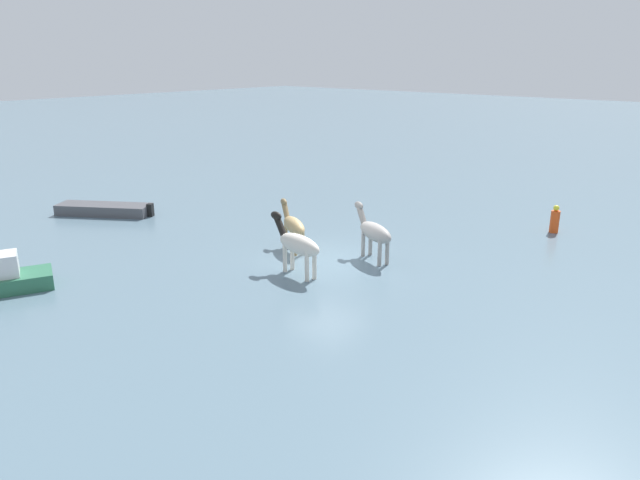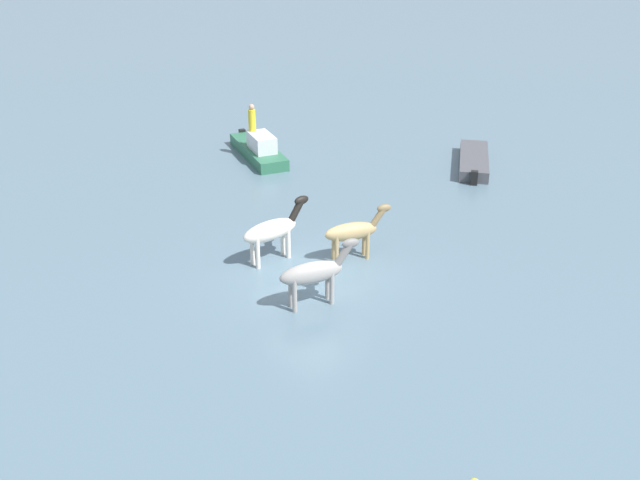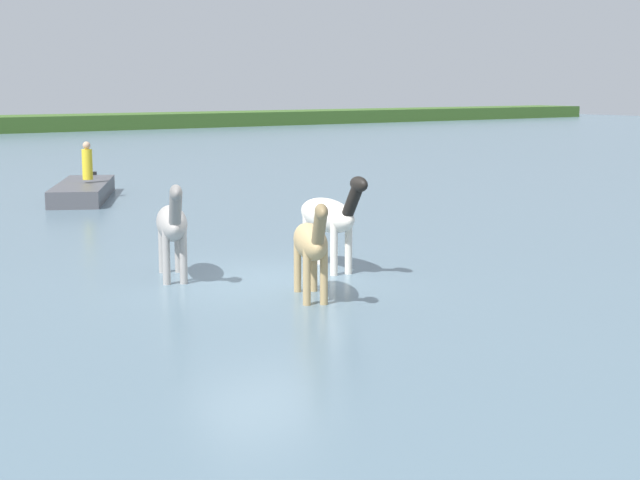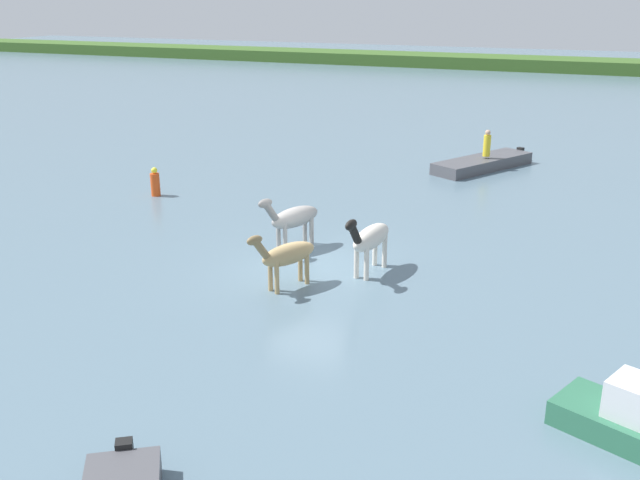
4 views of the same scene
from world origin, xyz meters
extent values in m
plane|color=slate|center=(0.00, 0.00, 0.00)|extent=(175.26, 175.26, 0.00)
ellipsoid|color=tan|center=(0.03, -1.62, 0.96)|extent=(1.24, 1.79, 0.59)
cylinder|color=tan|center=(-0.08, -2.15, 0.48)|extent=(0.13, 0.13, 0.96)
cylinder|color=tan|center=(-0.33, -2.02, 0.48)|extent=(0.13, 0.13, 0.96)
cylinder|color=tan|center=(0.39, -1.21, 0.48)|extent=(0.13, 0.13, 0.96)
cylinder|color=tan|center=(0.14, -1.09, 0.48)|extent=(0.13, 0.13, 0.96)
cylinder|color=olive|center=(-0.39, -2.45, 1.34)|extent=(0.42, 0.57, 0.64)
ellipsoid|color=olive|center=(-0.47, -2.61, 1.61)|extent=(0.39, 0.52, 0.26)
ellipsoid|color=silver|center=(1.75, 0.24, 1.06)|extent=(0.85, 1.99, 0.65)
cylinder|color=silver|center=(1.82, -0.36, 0.53)|extent=(0.14, 0.14, 1.06)
cylinder|color=silver|center=(1.51, -0.31, 0.53)|extent=(0.14, 0.14, 1.06)
cylinder|color=silver|center=(1.99, 0.79, 0.53)|extent=(0.14, 0.14, 1.06)
cylinder|color=silver|center=(1.68, 0.83, 0.53)|extent=(0.14, 0.14, 1.06)
cylinder|color=black|center=(1.60, -0.77, 1.48)|extent=(0.31, 0.62, 0.71)
ellipsoid|color=black|center=(1.57, -0.97, 1.78)|extent=(0.30, 0.55, 0.28)
ellipsoid|color=#9E9993|center=(-1.06, 1.25, 1.03)|extent=(1.24, 1.94, 0.63)
cylinder|color=#9E9993|center=(-1.14, 0.67, 0.52)|extent=(0.14, 0.14, 1.03)
cylinder|color=#9E9993|center=(-1.42, 0.79, 0.52)|extent=(0.14, 0.14, 1.03)
cylinder|color=#9E9993|center=(-0.70, 1.71, 0.52)|extent=(0.14, 0.14, 1.03)
cylinder|color=#9E9993|center=(-0.98, 1.83, 0.52)|extent=(0.14, 0.14, 1.03)
cylinder|color=slate|center=(-1.45, 0.34, 1.44)|extent=(0.42, 0.61, 0.69)
ellipsoid|color=slate|center=(-1.52, 0.16, 1.72)|extent=(0.40, 0.56, 0.28)
cube|color=#4C4C51|center=(1.94, -11.67, 0.16)|extent=(3.29, 4.17, 0.63)
cube|color=black|center=(0.74, -9.82, 0.24)|extent=(0.37, 0.35, 0.68)
cylinder|color=#E54C19|center=(-8.63, 4.78, 0.45)|extent=(0.36, 0.36, 0.90)
sphere|color=yellow|center=(-8.63, 4.78, 1.02)|extent=(0.24, 0.24, 0.24)
camera|label=1|loc=(14.78, 12.43, 6.90)|focal=32.58mm
camera|label=2|loc=(-13.13, 13.41, 10.48)|focal=39.61mm
camera|label=3|loc=(-9.13, -14.43, 3.54)|focal=53.79mm
camera|label=4|loc=(7.55, -17.94, 7.64)|focal=40.10mm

